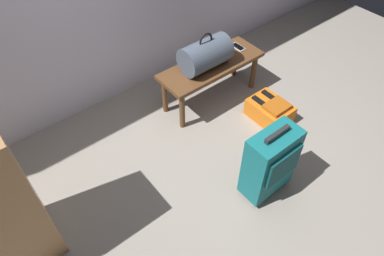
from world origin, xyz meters
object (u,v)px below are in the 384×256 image
at_px(bench, 211,69).
at_px(suitcase_upright_teal, 270,162).
at_px(duffel_bag_slate, 205,55).
at_px(cell_phone, 238,47).
at_px(backpack_orange, 270,110).

bearing_deg(bench, suitcase_upright_teal, -108.83).
height_order(bench, duffel_bag_slate, duffel_bag_slate).
distance_m(cell_phone, backpack_orange, 0.68).
distance_m(duffel_bag_slate, suitcase_upright_teal, 1.11).
bearing_deg(duffel_bag_slate, backpack_orange, -59.09).
bearing_deg(suitcase_upright_teal, cell_phone, 56.59).
bearing_deg(duffel_bag_slate, cell_phone, 5.06).
xyz_separation_m(duffel_bag_slate, suitcase_upright_teal, (-0.28, -1.05, -0.21)).
relative_size(duffel_bag_slate, cell_phone, 3.06).
xyz_separation_m(duffel_bag_slate, backpack_orange, (0.33, -0.55, -0.45)).
bearing_deg(cell_phone, backpack_orange, -101.03).
relative_size(duffel_bag_slate, backpack_orange, 1.16).
bearing_deg(backpack_orange, suitcase_upright_teal, -140.00).
distance_m(bench, suitcase_upright_teal, 1.11).
bearing_deg(cell_phone, suitcase_upright_teal, -123.41).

